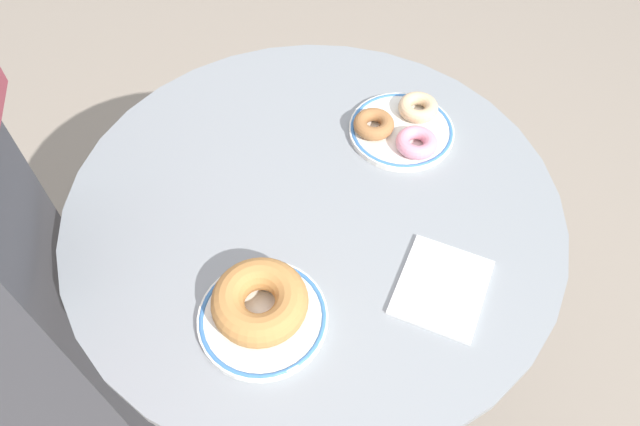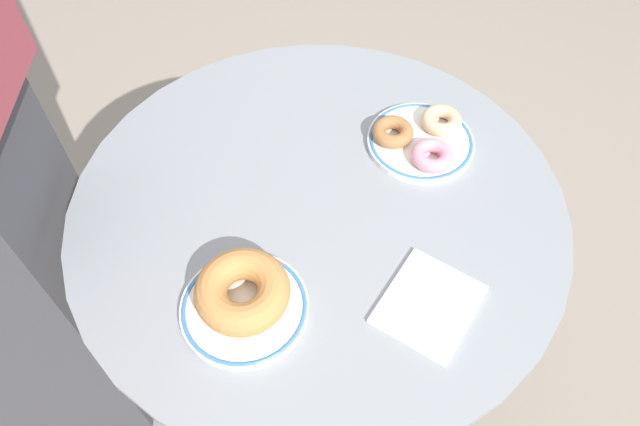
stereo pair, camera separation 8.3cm
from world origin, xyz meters
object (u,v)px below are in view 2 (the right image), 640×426
object	(u,v)px
cafe_table	(318,273)
paper_napkin	(429,304)
plate_left	(245,307)
donut_glazed	(441,120)
donut_pink_frosted	(432,156)
donut_cinnamon	(393,132)
plate_right	(420,141)
donut_old_fashioned	(242,291)

from	to	relation	value
cafe_table	paper_napkin	distance (m)	0.31
paper_napkin	plate_left	bearing A→B (deg)	132.84
donut_glazed	donut_pink_frosted	world-z (taller)	same
donut_glazed	donut_cinnamon	world-z (taller)	same
donut_glazed	paper_napkin	size ratio (longest dim) A/B	0.50
plate_left	plate_right	world-z (taller)	same
cafe_table	donut_glazed	distance (m)	0.34
donut_old_fashioned	donut_pink_frosted	world-z (taller)	donut_old_fashioned
donut_pink_frosted	paper_napkin	bearing A→B (deg)	-145.46
cafe_table	plate_left	world-z (taller)	plate_left
plate_left	donut_cinnamon	bearing A→B (deg)	5.95
donut_glazed	donut_pink_frosted	bearing A→B (deg)	-155.81
donut_old_fashioned	donut_pink_frosted	distance (m)	0.37
plate_right	paper_napkin	size ratio (longest dim) A/B	1.30
donut_glazed	paper_napkin	bearing A→B (deg)	-147.99
plate_left	donut_glazed	world-z (taller)	donut_glazed
donut_old_fashioned	donut_cinnamon	world-z (taller)	donut_old_fashioned
cafe_table	donut_glazed	world-z (taller)	donut_glazed
cafe_table	plate_right	size ratio (longest dim) A/B	4.34
cafe_table	donut_cinnamon	xyz separation A→B (m)	(0.17, -0.01, 0.23)
donut_pink_frosted	paper_napkin	size ratio (longest dim) A/B	0.50
donut_cinnamon	plate_right	bearing A→B (deg)	-55.26
plate_left	paper_napkin	distance (m)	0.24
plate_right	donut_glazed	xyz separation A→B (m)	(0.05, -0.01, 0.02)
cafe_table	plate_left	bearing A→B (deg)	-166.74
donut_glazed	donut_pink_frosted	xyz separation A→B (m)	(-0.07, -0.03, 0.00)
donut_old_fashioned	donut_glazed	bearing A→B (deg)	-1.63
cafe_table	donut_pink_frosted	bearing A→B (deg)	-26.36
plate_right	paper_napkin	bearing A→B (deg)	-142.23
paper_napkin	donut_pink_frosted	bearing A→B (deg)	34.54
plate_right	donut_cinnamon	xyz separation A→B (m)	(-0.03, 0.04, 0.02)
donut_cinnamon	paper_napkin	bearing A→B (deg)	-133.22
plate_right	donut_old_fashioned	bearing A→B (deg)	178.98
donut_old_fashioned	donut_cinnamon	bearing A→B (deg)	4.96
donut_cinnamon	donut_pink_frosted	distance (m)	0.08
donut_old_fashioned	donut_glazed	size ratio (longest dim) A/B	1.88
donut_cinnamon	donut_pink_frosted	xyz separation A→B (m)	(-0.00, -0.08, 0.00)
donut_glazed	donut_cinnamon	bearing A→B (deg)	148.99
cafe_table	plate_right	world-z (taller)	plate_right
donut_old_fashioned	cafe_table	bearing A→B (deg)	11.72
plate_right	donut_pink_frosted	bearing A→B (deg)	-124.85
plate_right	donut_cinnamon	size ratio (longest dim) A/B	2.60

